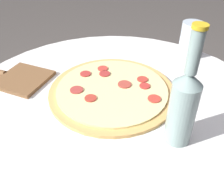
% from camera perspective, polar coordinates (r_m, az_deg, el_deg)
% --- Properties ---
extents(table, '(0.94, 0.94, 0.76)m').
position_cam_1_polar(table, '(0.84, 0.53, -14.14)').
color(table, silver).
rests_on(table, ground_plane).
extents(pizza, '(0.38, 0.38, 0.02)m').
position_cam_1_polar(pizza, '(0.75, 0.00, -0.75)').
color(pizza, tan).
rests_on(pizza, table).
extents(beer_bottle, '(0.06, 0.06, 0.29)m').
position_cam_1_polar(beer_bottle, '(0.56, 16.01, -3.80)').
color(beer_bottle, gray).
rests_on(beer_bottle, table).
extents(pizza_paddle, '(0.25, 0.30, 0.02)m').
position_cam_1_polar(pizza_paddle, '(0.87, -21.29, 2.19)').
color(pizza_paddle, brown).
rests_on(pizza_paddle, table).
extents(drinking_glass, '(0.08, 0.08, 0.13)m').
position_cam_1_polar(drinking_glass, '(0.96, 17.51, 10.30)').
color(drinking_glass, '#ADBCC6').
rests_on(drinking_glass, table).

